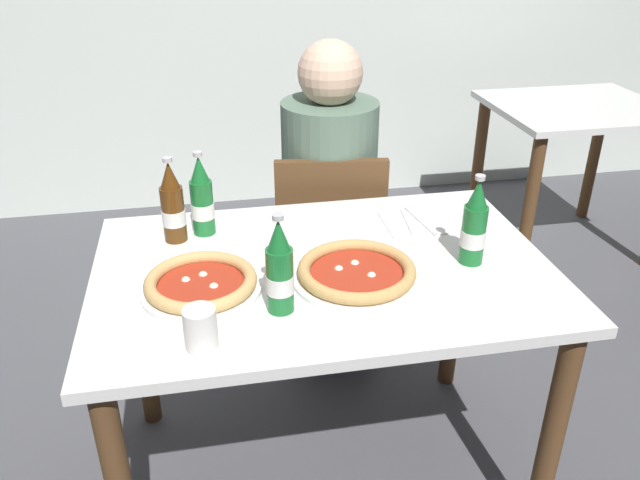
{
  "coord_description": "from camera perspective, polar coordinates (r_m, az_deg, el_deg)",
  "views": [
    {
      "loc": [
        -0.28,
        -1.44,
        1.59
      ],
      "look_at": [
        0.0,
        0.05,
        0.8
      ],
      "focal_mm": 35.89,
      "sensor_mm": 36.0,
      "label": 1
    }
  ],
  "objects": [
    {
      "name": "ground_plane",
      "position": [
        2.16,
        0.26,
        -19.74
      ],
      "size": [
        8.0,
        8.0,
        0.0
      ],
      "primitive_type": "plane",
      "color": "#4C4C51"
    },
    {
      "name": "dining_table_main",
      "position": [
        1.75,
        0.31,
        -5.52
      ],
      "size": [
        1.2,
        0.8,
        0.75
      ],
      "color": "silver",
      "rests_on": "ground_plane"
    },
    {
      "name": "chair_behind_table",
      "position": [
        2.37,
        0.81,
        -0.32
      ],
      "size": [
        0.45,
        0.45,
        0.85
      ],
      "rotation": [
        0.0,
        0.0,
        3.0
      ],
      "color": "brown",
      "rests_on": "ground_plane"
    },
    {
      "name": "diner_seated",
      "position": [
        2.37,
        0.82,
        2.44
      ],
      "size": [
        0.34,
        0.34,
        1.21
      ],
      "color": "#2D3342",
      "rests_on": "ground_plane"
    },
    {
      "name": "dining_table_background",
      "position": [
        3.39,
        21.63,
        8.57
      ],
      "size": [
        0.8,
        0.7,
        0.75
      ],
      "color": "silver",
      "rests_on": "ground_plane"
    },
    {
      "name": "pizza_margherita_near",
      "position": [
        1.6,
        -10.56,
        -3.85
      ],
      "size": [
        0.3,
        0.3,
        0.04
      ],
      "color": "white",
      "rests_on": "dining_table_main"
    },
    {
      "name": "pizza_marinara_far",
      "position": [
        1.62,
        3.28,
        -2.92
      ],
      "size": [
        0.33,
        0.33,
        0.04
      ],
      "color": "white",
      "rests_on": "dining_table_main"
    },
    {
      "name": "beer_bottle_left",
      "position": [
        1.46,
        -3.62,
        -2.79
      ],
      "size": [
        0.07,
        0.07,
        0.25
      ],
      "color": "#196B2D",
      "rests_on": "dining_table_main"
    },
    {
      "name": "beer_bottle_center",
      "position": [
        1.84,
        -10.49,
        3.55
      ],
      "size": [
        0.07,
        0.07,
        0.25
      ],
      "color": "#196B2D",
      "rests_on": "dining_table_main"
    },
    {
      "name": "beer_bottle_right",
      "position": [
        1.71,
        13.58,
        1.17
      ],
      "size": [
        0.07,
        0.07,
        0.25
      ],
      "color": "#196B2D",
      "rests_on": "dining_table_main"
    },
    {
      "name": "beer_bottle_extra",
      "position": [
        1.82,
        -13.0,
        2.95
      ],
      "size": [
        0.07,
        0.07,
        0.25
      ],
      "color": "#512D0F",
      "rests_on": "dining_table_main"
    },
    {
      "name": "napkin_with_cutlery",
      "position": [
        1.93,
        8.39,
        1.59
      ],
      "size": [
        0.18,
        0.19,
        0.01
      ],
      "color": "white",
      "rests_on": "dining_table_main"
    },
    {
      "name": "paper_cup",
      "position": [
        1.39,
        -10.61,
        -7.75
      ],
      "size": [
        0.07,
        0.07,
        0.09
      ],
      "primitive_type": "cylinder",
      "color": "white",
      "rests_on": "dining_table_main"
    }
  ]
}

